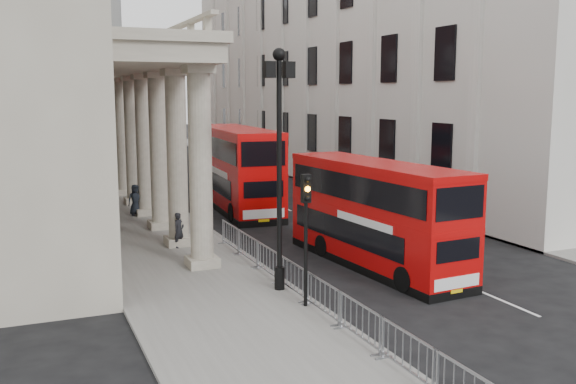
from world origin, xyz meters
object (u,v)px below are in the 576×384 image
Objects in this scene: lamp_post_north at (129,119)px; pedestrian_a at (179,230)px; monument_column at (112,37)px; lamp_post_mid at (174,130)px; traffic_light at (306,215)px; bus_far at (237,167)px; pedestrian_b at (109,205)px; pedestrian_c at (135,200)px; bus_near at (375,212)px; lamp_post_south at (279,153)px.

lamp_post_north reaches higher than pedestrian_a.
monument_column reaches higher than lamp_post_mid.
traffic_light is (0.10, -34.02, -1.80)m from lamp_post_north.
lamp_post_mid is at bearing -170.46° from bus_far.
pedestrian_b is at bearing -167.01° from bus_far.
pedestrian_c is (-2.30, -16.00, -3.91)m from lamp_post_north.
lamp_post_mid is 5.28× the size of pedestrian_a.
bus_near is at bearing -91.15° from monument_column.
lamp_post_mid is 15.26m from bus_near.
monument_column is 72.93m from bus_far.
pedestrian_b is (-3.88, 15.15, -3.97)m from lamp_post_south.
monument_column reaches higher than pedestrian_b.
pedestrian_a is at bearing 101.38° from traffic_light.
lamp_post_south is 1.93× the size of traffic_light.
pedestrian_c is (-2.30, 16.00, -3.91)m from lamp_post_south.
lamp_post_mid reaches higher than bus_near.
lamp_post_north is at bearing -96.72° from monument_column.
lamp_post_mid reaches higher than pedestrian_c.
traffic_light is 9.93m from pedestrian_a.
traffic_light is (0.10, -18.02, -1.80)m from lamp_post_mid.
pedestrian_a is at bearing -94.22° from lamp_post_north.
pedestrian_c is at bearing 58.74° from pedestrian_a.
traffic_light is at bearing -97.50° from bus_far.
traffic_light is 2.73× the size of pedestrian_a.
traffic_light is 0.37× the size of bus_far.
lamp_post_south is 5.28× the size of pedestrian_a.
traffic_light is 2.43× the size of pedestrian_c.
bus_far is (3.85, -15.63, -2.35)m from lamp_post_north.
lamp_post_south is 8.67m from pedestrian_a.
lamp_post_north is 16.63m from pedestrian_c.
monument_column is 6.51× the size of lamp_post_north.
lamp_post_north is (0.00, 32.00, 0.00)m from lamp_post_south.
pedestrian_c reaches higher than pedestrian_b.
bus_near is 0.86× the size of bus_far.
monument_column reaches higher than pedestrian_c.
pedestrian_c is at bearing -97.05° from monument_column.
pedestrian_c is (-6.14, -0.38, -1.56)m from bus_far.
traffic_light reaches higher than pedestrian_c.
lamp_post_mid is at bearing -3.77° from pedestrian_c.
lamp_post_south is 16.14m from pedestrian_b.
bus_far is 6.53× the size of pedestrian_c.
lamp_post_mid reaches higher than bus_far.
monument_column is 82.35m from pedestrian_a.
bus_near is at bearing 38.65° from traffic_light.
bus_far is at bearing -92.20° from monument_column.
monument_column is 30.66× the size of pedestrian_c.
bus_near is at bearing -74.93° from pedestrian_a.
bus_near is (-1.73, -86.21, -13.77)m from monument_column.
traffic_light is at bearing -86.29° from pedestrian_c.
lamp_post_north is 5.08× the size of pedestrian_b.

